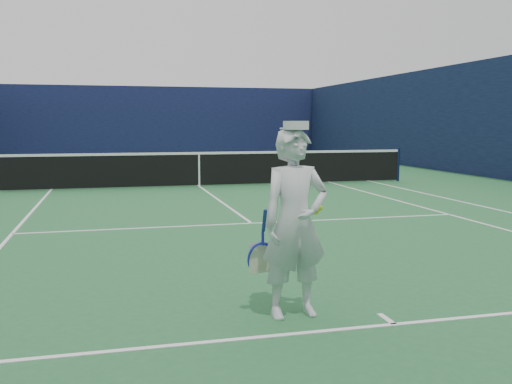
# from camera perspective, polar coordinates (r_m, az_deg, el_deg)

# --- Properties ---
(ground) EXTENTS (80.00, 80.00, 0.00)m
(ground) POSITION_cam_1_polar(r_m,az_deg,el_deg) (16.74, -5.69, 0.56)
(ground) COLOR #256335
(ground) RESTS_ON ground
(court_markings) EXTENTS (11.03, 23.83, 0.01)m
(court_markings) POSITION_cam_1_polar(r_m,az_deg,el_deg) (16.74, -5.69, 0.57)
(court_markings) COLOR white
(court_markings) RESTS_ON ground
(windscreen_fence) EXTENTS (20.12, 36.12, 4.00)m
(windscreen_fence) POSITION_cam_1_polar(r_m,az_deg,el_deg) (16.64, -5.77, 7.42)
(windscreen_fence) COLOR #0F1437
(windscreen_fence) RESTS_ON ground
(tennis_net) EXTENTS (12.88, 0.09, 1.07)m
(tennis_net) POSITION_cam_1_polar(r_m,az_deg,el_deg) (16.69, -5.71, 2.45)
(tennis_net) COLOR #141E4C
(tennis_net) RESTS_ON ground
(tennis_player) EXTENTS (0.79, 0.49, 1.86)m
(tennis_player) POSITION_cam_1_polar(r_m,az_deg,el_deg) (5.39, 3.92, -3.06)
(tennis_player) COLOR silver
(tennis_player) RESTS_ON ground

